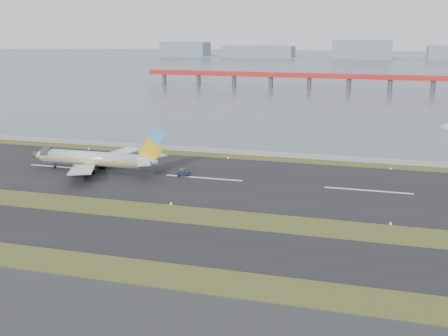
{
  "coord_description": "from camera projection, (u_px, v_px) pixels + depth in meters",
  "views": [
    {
      "loc": [
        42.71,
        -98.85,
        36.65
      ],
      "look_at": [
        7.57,
        22.0,
        5.12
      ],
      "focal_mm": 45.0,
      "sensor_mm": 36.0,
      "label": 1
    }
  ],
  "objects": [
    {
      "name": "runway_strip",
      "position": [
        204.0,
        178.0,
        140.48
      ],
      "size": [
        1000.0,
        45.0,
        0.1
      ],
      "primitive_type": "cube",
      "color": "black",
      "rests_on": "ground"
    },
    {
      "name": "red_pier",
      "position": [
        349.0,
        78.0,
        338.22
      ],
      "size": [
        260.0,
        5.0,
        10.2
      ],
      "color": "red",
      "rests_on": "ground"
    },
    {
      "name": "ground",
      "position": [
        157.0,
        216.0,
        112.55
      ],
      "size": [
        1000.0,
        1000.0,
        0.0
      ],
      "primitive_type": "plane",
      "color": "#324016",
      "rests_on": "ground"
    },
    {
      "name": "taxiway_strip",
      "position": [
        131.0,
        236.0,
        101.36
      ],
      "size": [
        1000.0,
        18.0,
        0.1
      ],
      "primitive_type": "cube",
      "color": "black",
      "rests_on": "ground"
    },
    {
      "name": "pushback_tug",
      "position": [
        183.0,
        173.0,
        142.18
      ],
      "size": [
        3.22,
        2.28,
        1.88
      ],
      "rotation": [
        0.0,
        0.0,
        0.22
      ],
      "color": "#121D32",
      "rests_on": "ground"
    },
    {
      "name": "bay_water",
      "position": [
        343.0,
        67.0,
        541.01
      ],
      "size": [
        1400.0,
        800.0,
        1.3
      ],
      "primitive_type": "cube",
      "color": "#4A5D6A",
      "rests_on": "ground"
    },
    {
      "name": "airliner",
      "position": [
        96.0,
        159.0,
        145.88
      ],
      "size": [
        38.52,
        32.89,
        12.8
      ],
      "color": "silver",
      "rests_on": "ground"
    },
    {
      "name": "seawall",
      "position": [
        235.0,
        152.0,
        168.31
      ],
      "size": [
        1000.0,
        2.5,
        1.0
      ],
      "primitive_type": "cube",
      "color": "gray",
      "rests_on": "ground"
    },
    {
      "name": "far_shoreline",
      "position": [
        365.0,
        53.0,
        684.88
      ],
      "size": [
        1400.0,
        80.0,
        60.5
      ],
      "color": "gray",
      "rests_on": "ground"
    }
  ]
}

